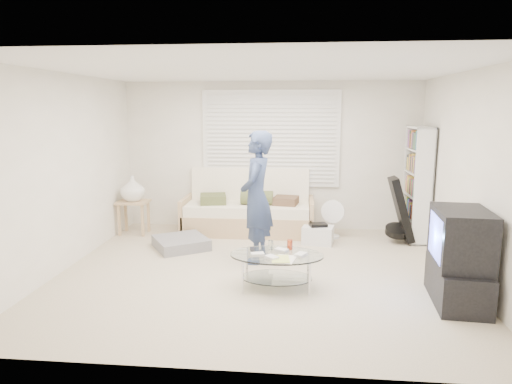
# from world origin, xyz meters

# --- Properties ---
(ground) EXTENTS (5.00, 5.00, 0.00)m
(ground) POSITION_xyz_m (0.00, 0.00, 0.00)
(ground) COLOR tan
(ground) RESTS_ON ground
(room_shell) EXTENTS (5.02, 4.52, 2.51)m
(room_shell) POSITION_xyz_m (0.00, 0.48, 1.63)
(room_shell) COLOR silver
(room_shell) RESTS_ON ground
(window_blinds) EXTENTS (2.32, 0.08, 1.62)m
(window_blinds) POSITION_xyz_m (0.00, 2.20, 1.55)
(window_blinds) COLOR silver
(window_blinds) RESTS_ON ground
(futon_sofa) EXTENTS (2.16, 0.87, 1.05)m
(futon_sofa) POSITION_xyz_m (-0.35, 1.88, 0.35)
(futon_sofa) COLOR tan
(futon_sofa) RESTS_ON ground
(grey_floor_pillow) EXTENTS (0.98, 0.98, 0.16)m
(grey_floor_pillow) POSITION_xyz_m (-1.25, 0.88, 0.08)
(grey_floor_pillow) COLOR gray
(grey_floor_pillow) RESTS_ON ground
(side_table) EXTENTS (0.49, 0.39, 0.97)m
(side_table) POSITION_xyz_m (-2.22, 1.59, 0.72)
(side_table) COLOR tan
(side_table) RESTS_ON ground
(bookshelf) EXTENTS (0.28, 0.75, 1.78)m
(bookshelf) POSITION_xyz_m (2.32, 1.69, 0.89)
(bookshelf) COLOR white
(bookshelf) RESTS_ON ground
(guitar_case) EXTENTS (0.42, 0.38, 1.00)m
(guitar_case) POSITION_xyz_m (2.05, 1.47, 0.45)
(guitar_case) COLOR black
(guitar_case) RESTS_ON ground
(floor_fan) EXTENTS (0.38, 0.25, 0.62)m
(floor_fan) POSITION_xyz_m (1.03, 1.70, 0.36)
(floor_fan) COLOR white
(floor_fan) RESTS_ON ground
(storage_bin) EXTENTS (0.51, 0.40, 0.32)m
(storage_bin) POSITION_xyz_m (0.79, 1.31, 0.15)
(storage_bin) COLOR white
(storage_bin) RESTS_ON ground
(tv_unit) EXTENTS (0.58, 0.97, 1.02)m
(tv_unit) POSITION_xyz_m (2.20, -0.72, 0.50)
(tv_unit) COLOR black
(tv_unit) RESTS_ON ground
(coffee_table) EXTENTS (1.09, 0.70, 0.52)m
(coffee_table) POSITION_xyz_m (0.26, -0.49, 0.33)
(coffee_table) COLOR silver
(coffee_table) RESTS_ON ground
(standing_person) EXTENTS (0.49, 0.69, 1.77)m
(standing_person) POSITION_xyz_m (-0.07, 0.42, 0.89)
(standing_person) COLOR navy
(standing_person) RESTS_ON ground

